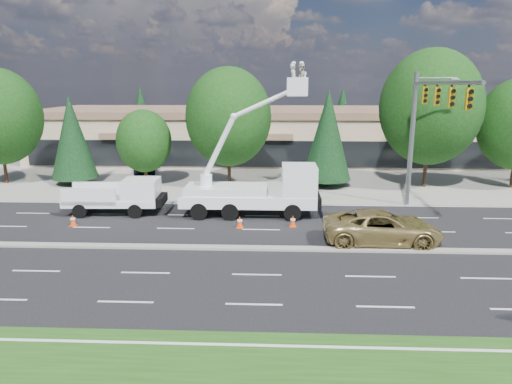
{
  "coord_description": "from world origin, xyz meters",
  "views": [
    {
      "loc": [
        0.73,
        -21.99,
        8.28
      ],
      "look_at": [
        -0.27,
        2.57,
        2.4
      ],
      "focal_mm": 32.0,
      "sensor_mm": 36.0,
      "label": 1
    }
  ],
  "objects_px": {
    "signal_mast": "(424,120)",
    "minivan": "(382,227)",
    "utility_pickup": "(120,199)",
    "bucket_truck": "(262,183)"
  },
  "relations": [
    {
      "from": "signal_mast",
      "to": "utility_pickup",
      "type": "xyz_separation_m",
      "value": [
        -19.3,
        -0.83,
        -5.11
      ]
    },
    {
      "from": "signal_mast",
      "to": "utility_pickup",
      "type": "distance_m",
      "value": 19.98
    },
    {
      "from": "utility_pickup",
      "to": "minivan",
      "type": "bearing_deg",
      "value": -19.63
    },
    {
      "from": "minivan",
      "to": "signal_mast",
      "type": "bearing_deg",
      "value": -30.83
    },
    {
      "from": "signal_mast",
      "to": "minivan",
      "type": "bearing_deg",
      "value": -121.58
    },
    {
      "from": "bucket_truck",
      "to": "signal_mast",
      "type": "bearing_deg",
      "value": 4.82
    },
    {
      "from": "signal_mast",
      "to": "minivan",
      "type": "height_order",
      "value": "signal_mast"
    },
    {
      "from": "bucket_truck",
      "to": "minivan",
      "type": "height_order",
      "value": "bucket_truck"
    },
    {
      "from": "signal_mast",
      "to": "bucket_truck",
      "type": "distance_m",
      "value": 10.82
    },
    {
      "from": "signal_mast",
      "to": "minivan",
      "type": "relative_size",
      "value": 1.64
    }
  ]
}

